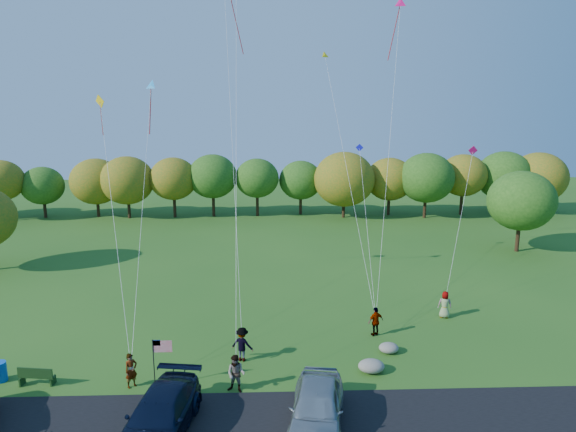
% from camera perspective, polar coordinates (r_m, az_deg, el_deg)
% --- Properties ---
extents(ground, '(140.00, 140.00, 0.00)m').
position_cam_1_polar(ground, '(26.43, -4.67, -17.93)').
color(ground, '#285819').
rests_on(ground, ground).
extents(treeline, '(76.45, 27.62, 8.61)m').
position_cam_1_polar(treeline, '(60.07, 0.74, 4.26)').
color(treeline, '#392514').
rests_on(treeline, ground).
extents(minivan_navy, '(3.17, 6.11, 1.69)m').
position_cam_1_polar(minivan_navy, '(22.93, -14.09, -20.80)').
color(minivan_navy, black).
rests_on(minivan_navy, asphalt_lane).
extents(minivan_silver, '(3.03, 5.74, 1.86)m').
position_cam_1_polar(minivan_silver, '(22.74, 3.22, -20.47)').
color(minivan_silver, '#989EA2').
rests_on(minivan_silver, asphalt_lane).
extents(flyer_a, '(0.73, 0.72, 1.70)m').
position_cam_1_polar(flyer_a, '(26.67, -17.03, -16.08)').
color(flyer_a, '#4C4C59').
rests_on(flyer_a, ground).
extents(flyer_b, '(1.06, 0.93, 1.84)m').
position_cam_1_polar(flyer_b, '(25.30, -5.80, -17.04)').
color(flyer_b, '#4C4C59').
rests_on(flyer_b, ground).
extents(flyer_c, '(1.35, 1.04, 1.84)m').
position_cam_1_polar(flyer_c, '(27.95, -5.11, -14.01)').
color(flyer_c, '#4C4C59').
rests_on(flyer_c, ground).
extents(flyer_d, '(1.11, 0.80, 1.75)m').
position_cam_1_polar(flyer_d, '(31.03, 9.72, -11.47)').
color(flyer_d, '#4C4C59').
rests_on(flyer_d, ground).
extents(flyer_e, '(0.96, 0.75, 1.73)m').
position_cam_1_polar(flyer_e, '(34.46, 17.03, -9.39)').
color(flyer_e, '#4C4C59').
rests_on(flyer_e, ground).
extents(park_bench, '(1.76, 0.55, 0.98)m').
position_cam_1_polar(park_bench, '(28.51, -26.20, -15.67)').
color(park_bench, '#153513').
rests_on(park_bench, ground).
extents(trash_barrel, '(0.65, 0.65, 0.98)m').
position_cam_1_polar(trash_barrel, '(29.80, -29.38, -14.83)').
color(trash_barrel, blue).
rests_on(trash_barrel, ground).
extents(flag_assembly, '(0.93, 0.60, 2.50)m').
position_cam_1_polar(flag_assembly, '(25.73, -14.14, -14.43)').
color(flag_assembly, black).
rests_on(flag_assembly, ground).
extents(boulder_near, '(1.34, 1.05, 0.67)m').
position_cam_1_polar(boulder_near, '(27.36, 9.24, -16.13)').
color(boulder_near, gray).
rests_on(boulder_near, ground).
extents(boulder_far, '(1.07, 0.90, 0.56)m').
position_cam_1_polar(boulder_far, '(29.43, 11.13, -14.18)').
color(boulder_far, slate).
rests_on(boulder_far, ground).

